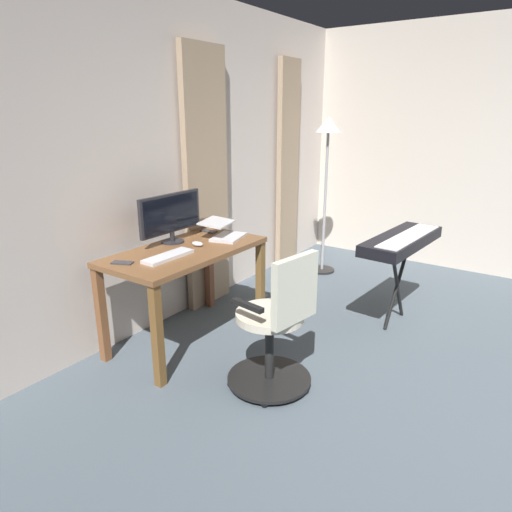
{
  "coord_description": "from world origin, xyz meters",
  "views": [
    {
      "loc": [
        2.62,
        -0.22,
        1.75
      ],
      "look_at": [
        0.17,
        -1.92,
        0.79
      ],
      "focal_mm": 31.93,
      "sensor_mm": 36.0,
      "label": 1
    }
  ],
  "objects_px": {
    "desk": "(186,263)",
    "computer_monitor": "(171,215)",
    "floor_lamp": "(327,153)",
    "computer_keyboard": "(168,256)",
    "laptop": "(224,232)",
    "computer_mouse": "(197,244)",
    "piano_keyboard": "(402,243)",
    "cell_phone_face_up": "(209,231)",
    "cell_phone_by_monitor": "(122,263)",
    "office_chair": "(276,327)"
  },
  "relations": [
    {
      "from": "cell_phone_by_monitor",
      "to": "floor_lamp",
      "type": "bearing_deg",
      "value": 150.41
    },
    {
      "from": "computer_keyboard",
      "to": "laptop",
      "type": "relative_size",
      "value": 1.06
    },
    {
      "from": "cell_phone_face_up",
      "to": "cell_phone_by_monitor",
      "type": "relative_size",
      "value": 1.0
    },
    {
      "from": "desk",
      "to": "computer_monitor",
      "type": "height_order",
      "value": "computer_monitor"
    },
    {
      "from": "desk",
      "to": "office_chair",
      "type": "bearing_deg",
      "value": 79.39
    },
    {
      "from": "desk",
      "to": "cell_phone_by_monitor",
      "type": "height_order",
      "value": "cell_phone_by_monitor"
    },
    {
      "from": "computer_keyboard",
      "to": "cell_phone_by_monitor",
      "type": "distance_m",
      "value": 0.32
    },
    {
      "from": "desk",
      "to": "laptop",
      "type": "height_order",
      "value": "laptop"
    },
    {
      "from": "computer_monitor",
      "to": "computer_keyboard",
      "type": "relative_size",
      "value": 1.55
    },
    {
      "from": "cell_phone_face_up",
      "to": "floor_lamp",
      "type": "xyz_separation_m",
      "value": [
        -1.58,
        0.31,
        0.56
      ]
    },
    {
      "from": "laptop",
      "to": "floor_lamp",
      "type": "height_order",
      "value": "floor_lamp"
    },
    {
      "from": "desk",
      "to": "cell_phone_by_monitor",
      "type": "distance_m",
      "value": 0.53
    },
    {
      "from": "computer_monitor",
      "to": "computer_mouse",
      "type": "distance_m",
      "value": 0.31
    },
    {
      "from": "office_chair",
      "to": "computer_monitor",
      "type": "xyz_separation_m",
      "value": [
        -0.25,
        -1.13,
        0.54
      ]
    },
    {
      "from": "desk",
      "to": "piano_keyboard",
      "type": "height_order",
      "value": "piano_keyboard"
    },
    {
      "from": "cell_phone_by_monitor",
      "to": "piano_keyboard",
      "type": "distance_m",
      "value": 2.2
    },
    {
      "from": "desk",
      "to": "cell_phone_face_up",
      "type": "relative_size",
      "value": 8.75
    },
    {
      "from": "computer_keyboard",
      "to": "floor_lamp",
      "type": "relative_size",
      "value": 0.24
    },
    {
      "from": "desk",
      "to": "computer_mouse",
      "type": "distance_m",
      "value": 0.17
    },
    {
      "from": "desk",
      "to": "floor_lamp",
      "type": "height_order",
      "value": "floor_lamp"
    },
    {
      "from": "desk",
      "to": "piano_keyboard",
      "type": "bearing_deg",
      "value": 134.52
    },
    {
      "from": "piano_keyboard",
      "to": "computer_keyboard",
      "type": "bearing_deg",
      "value": -35.06
    },
    {
      "from": "piano_keyboard",
      "to": "laptop",
      "type": "bearing_deg",
      "value": -51.61
    },
    {
      "from": "computer_monitor",
      "to": "floor_lamp",
      "type": "bearing_deg",
      "value": 170.38
    },
    {
      "from": "office_chair",
      "to": "computer_keyboard",
      "type": "bearing_deg",
      "value": 103.23
    },
    {
      "from": "office_chair",
      "to": "cell_phone_face_up",
      "type": "height_order",
      "value": "office_chair"
    },
    {
      "from": "computer_monitor",
      "to": "cell_phone_by_monitor",
      "type": "bearing_deg",
      "value": 9.3
    },
    {
      "from": "floor_lamp",
      "to": "office_chair",
      "type": "bearing_deg",
      "value": 19.57
    },
    {
      "from": "piano_keyboard",
      "to": "computer_mouse",
      "type": "bearing_deg",
      "value": -43.27
    },
    {
      "from": "desk",
      "to": "computer_mouse",
      "type": "height_order",
      "value": "computer_mouse"
    },
    {
      "from": "computer_monitor",
      "to": "computer_keyboard",
      "type": "xyz_separation_m",
      "value": [
        0.31,
        0.26,
        -0.21
      ]
    },
    {
      "from": "computer_monitor",
      "to": "cell_phone_face_up",
      "type": "bearing_deg",
      "value": 176.58
    },
    {
      "from": "laptop",
      "to": "computer_mouse",
      "type": "height_order",
      "value": "laptop"
    },
    {
      "from": "desk",
      "to": "office_chair",
      "type": "distance_m",
      "value": 0.97
    },
    {
      "from": "desk",
      "to": "computer_monitor",
      "type": "bearing_deg",
      "value": -109.22
    },
    {
      "from": "desk",
      "to": "cell_phone_by_monitor",
      "type": "bearing_deg",
      "value": -12.6
    },
    {
      "from": "computer_keyboard",
      "to": "laptop",
      "type": "bearing_deg",
      "value": -179.1
    },
    {
      "from": "office_chair",
      "to": "computer_mouse",
      "type": "xyz_separation_m",
      "value": [
        -0.28,
        -0.9,
        0.34
      ]
    },
    {
      "from": "cell_phone_face_up",
      "to": "cell_phone_by_monitor",
      "type": "xyz_separation_m",
      "value": [
        0.98,
        0.07,
        0.0
      ]
    },
    {
      "from": "computer_mouse",
      "to": "computer_keyboard",
      "type": "bearing_deg",
      "value": 5.03
    },
    {
      "from": "laptop",
      "to": "floor_lamp",
      "type": "relative_size",
      "value": 0.23
    },
    {
      "from": "computer_monitor",
      "to": "computer_mouse",
      "type": "height_order",
      "value": "computer_monitor"
    },
    {
      "from": "floor_lamp",
      "to": "laptop",
      "type": "bearing_deg",
      "value": -2.9
    },
    {
      "from": "computer_keyboard",
      "to": "desk",
      "type": "bearing_deg",
      "value": -166.15
    },
    {
      "from": "cell_phone_face_up",
      "to": "cell_phone_by_monitor",
      "type": "distance_m",
      "value": 0.98
    },
    {
      "from": "office_chair",
      "to": "cell_phone_face_up",
      "type": "relative_size",
      "value": 6.53
    },
    {
      "from": "office_chair",
      "to": "cell_phone_face_up",
      "type": "xyz_separation_m",
      "value": [
        -0.66,
        -1.11,
        0.32
      ]
    },
    {
      "from": "floor_lamp",
      "to": "cell_phone_face_up",
      "type": "bearing_deg",
      "value": -11.2
    },
    {
      "from": "computer_monitor",
      "to": "cell_phone_by_monitor",
      "type": "distance_m",
      "value": 0.62
    },
    {
      "from": "desk",
      "to": "floor_lamp",
      "type": "bearing_deg",
      "value": 176.34
    }
  ]
}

